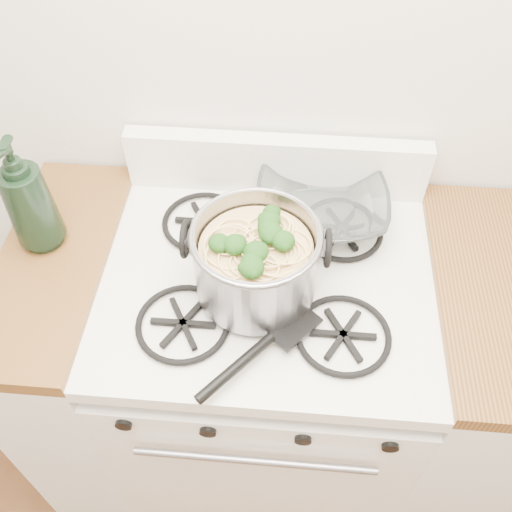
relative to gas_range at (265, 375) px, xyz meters
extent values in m
plane|color=silver|center=(0.00, 0.34, 0.91)|extent=(3.60, 0.00, 3.60)
cube|color=white|center=(0.00, 0.00, -0.03)|extent=(0.76, 0.65, 0.81)
cube|color=white|center=(0.00, 0.00, 0.44)|extent=(0.76, 0.65, 0.04)
cube|color=black|center=(0.00, -0.31, -0.02)|extent=(0.58, 0.02, 0.46)
cube|color=black|center=(0.00, 0.00, 0.48)|extent=(0.60, 0.56, 0.02)
cylinder|color=black|center=(-0.28, -0.32, 0.34)|extent=(0.04, 0.03, 0.04)
cylinder|color=black|center=(-0.10, -0.32, 0.34)|extent=(0.04, 0.03, 0.04)
cylinder|color=black|center=(0.10, -0.32, 0.34)|extent=(0.04, 0.03, 0.04)
cylinder|color=black|center=(0.28, -0.32, 0.34)|extent=(0.04, 0.03, 0.04)
cube|color=silver|center=(-0.51, 0.00, 0.00)|extent=(0.25, 0.65, 0.88)
cube|color=#4C2E12|center=(-0.51, 0.00, 0.46)|extent=(0.25, 0.65, 0.04)
cylinder|color=gray|center=(-0.02, -0.04, 0.57)|extent=(0.26, 0.26, 0.17)
torus|color=gray|center=(-0.02, -0.04, 0.66)|extent=(0.27, 0.27, 0.01)
torus|color=black|center=(-0.17, -0.04, 0.63)|extent=(0.01, 0.08, 0.08)
torus|color=black|center=(0.12, -0.04, 0.63)|extent=(0.01, 0.08, 0.08)
cylinder|color=tan|center=(-0.02, -0.04, 0.55)|extent=(0.24, 0.24, 0.13)
sphere|color=#1A4512|center=(-0.02, -0.04, 0.64)|extent=(0.04, 0.04, 0.04)
sphere|color=#1A4512|center=(-0.02, -0.04, 0.64)|extent=(0.04, 0.04, 0.04)
sphere|color=#1A4512|center=(-0.02, -0.04, 0.64)|extent=(0.04, 0.04, 0.04)
sphere|color=#1A4512|center=(-0.02, -0.04, 0.64)|extent=(0.04, 0.04, 0.04)
sphere|color=#1A4512|center=(-0.02, -0.04, 0.64)|extent=(0.04, 0.04, 0.04)
sphere|color=#1A4512|center=(-0.02, -0.04, 0.64)|extent=(0.04, 0.04, 0.04)
sphere|color=#1A4512|center=(-0.02, -0.04, 0.64)|extent=(0.04, 0.04, 0.04)
sphere|color=#1A4512|center=(-0.02, -0.04, 0.64)|extent=(0.04, 0.04, 0.04)
sphere|color=#1A4512|center=(-0.02, -0.04, 0.64)|extent=(0.04, 0.04, 0.04)
sphere|color=#1A4512|center=(-0.02, -0.04, 0.64)|extent=(0.04, 0.04, 0.04)
sphere|color=#1A4512|center=(-0.02, -0.04, 0.64)|extent=(0.04, 0.04, 0.04)
imported|color=white|center=(0.12, 0.19, 0.50)|extent=(0.14, 0.14, 0.03)
imported|color=black|center=(-0.54, 0.05, 0.63)|extent=(0.12, 0.12, 0.29)
camera|label=1|loc=(0.04, -0.80, 1.50)|focal=40.00mm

